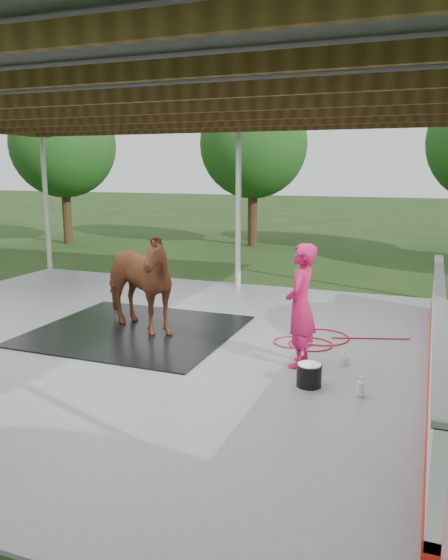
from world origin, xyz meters
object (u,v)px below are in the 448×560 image
(handler, at_px, (300,306))
(horse, at_px, (134,281))
(dasher_board, at_px, (436,340))
(wash_bucket, at_px, (309,375))

(handler, bearing_deg, horse, -100.71)
(dasher_board, distance_m, handler, 1.94)
(handler, bearing_deg, wash_bucket, 23.46)
(horse, bearing_deg, wash_bucket, -86.68)
(dasher_board, bearing_deg, handler, -173.58)
(handler, xyz_separation_m, wash_bucket, (0.31, -0.74, -0.76))
(horse, xyz_separation_m, handler, (3.15, -0.63, -0.01))
(horse, relative_size, handler, 1.16)
(horse, xyz_separation_m, wash_bucket, (3.47, -1.37, -0.77))
(dasher_board, height_order, wash_bucket, dasher_board)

